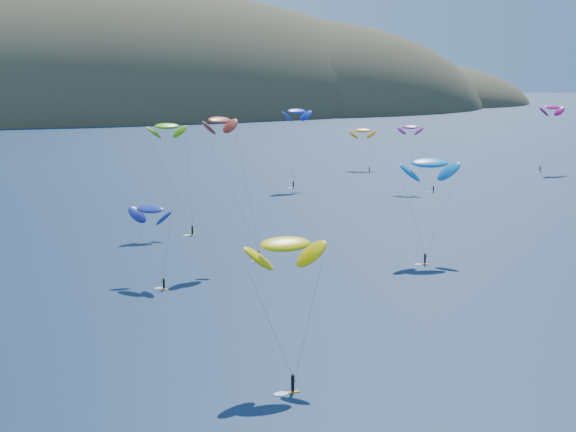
# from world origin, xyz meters

# --- Properties ---
(island) EXTENTS (730.00, 300.00, 210.00)m
(island) POSITION_xyz_m (39.40, 562.36, -10.74)
(island) COLOR #3D3526
(island) RESTS_ON ground
(kitesurfer_2) EXTENTS (9.09, 9.41, 16.86)m
(kitesurfer_2) POSITION_xyz_m (-31.16, 38.41, 14.31)
(kitesurfer_2) COLOR gold
(kitesurfer_2) RESTS_ON ground
(kitesurfer_3) EXTENTS (8.31, 12.21, 23.60)m
(kitesurfer_3) POSITION_xyz_m (-23.71, 122.09, 21.28)
(kitesurfer_3) COLOR gold
(kitesurfer_3) RESTS_ON ground
(kitesurfer_4) EXTENTS (10.06, 7.39, 23.68)m
(kitesurfer_4) POSITION_xyz_m (24.41, 167.00, 21.05)
(kitesurfer_4) COLOR gold
(kitesurfer_4) RESTS_ON ground
(kitesurfer_5) EXTENTS (11.42, 10.46, 19.63)m
(kitesurfer_5) POSITION_xyz_m (13.59, 80.27, 16.63)
(kitesurfer_5) COLOR gold
(kitesurfer_5) RESTS_ON ground
(kitesurfer_6) EXTENTS (7.54, 11.52, 19.07)m
(kitesurfer_6) POSITION_xyz_m (50.53, 148.88, 17.08)
(kitesurfer_6) COLOR gold
(kitesurfer_6) RESTS_ON ground
(kitesurfer_8) EXTENTS (11.08, 5.35, 23.18)m
(kitesurfer_8) POSITION_xyz_m (113.45, 166.58, 20.49)
(kitesurfer_8) COLOR gold
(kitesurfer_8) RESTS_ON ground
(kitesurfer_9) EXTENTS (9.95, 9.72, 26.52)m
(kitesurfer_9) POSITION_xyz_m (-21.34, 93.18, 24.27)
(kitesurfer_9) COLOR gold
(kitesurfer_9) RESTS_ON ground
(kitesurfer_10) EXTENTS (7.73, 12.28, 13.57)m
(kitesurfer_10) POSITION_xyz_m (-36.44, 82.48, 11.32)
(kitesurfer_10) COLOR gold
(kitesurfer_10) RESTS_ON ground
(kitesurfer_11) EXTENTS (9.67, 13.05, 15.12)m
(kitesurfer_11) POSITION_xyz_m (59.42, 194.08, 12.66)
(kitesurfer_11) COLOR gold
(kitesurfer_11) RESTS_ON ground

